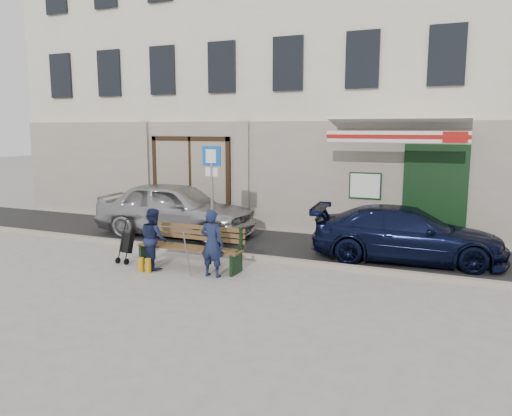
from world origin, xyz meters
The scene contains 11 objects.
ground centered at (0.00, 0.00, 0.00)m, with size 80.00×80.00×0.00m, color #9E9991.
asphalt_lane centered at (0.00, 3.10, 0.01)m, with size 60.00×3.20×0.01m, color #282828.
curb centered at (0.00, 1.50, 0.06)m, with size 60.00×0.18×0.12m, color #9E9384.
building centered at (0.01, 8.45, 4.97)m, with size 20.00×8.27×10.00m.
car_silver centered at (-2.59, 3.02, 0.77)m, with size 1.82×4.51×1.54m, color #A6A6AB.
car_navy centered at (3.69, 2.83, 0.62)m, with size 1.74×4.28×1.24m, color black.
parking_sign centered at (-0.83, 1.91, 1.72)m, with size 0.48×0.08×2.58m.
bench centered at (-0.59, 0.35, 0.46)m, with size 2.40×1.17×0.98m.
man centered at (0.20, -0.02, 0.69)m, with size 0.51×0.33×1.39m, color #161E3C.
woman centered at (-1.25, 0.03, 0.66)m, with size 0.64×0.50×1.32m, color #151C3C.
stroller centered at (-2.10, 0.19, 0.42)m, with size 0.31×0.42×0.95m.
Camera 1 is at (4.96, -8.72, 3.01)m, focal length 35.00 mm.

